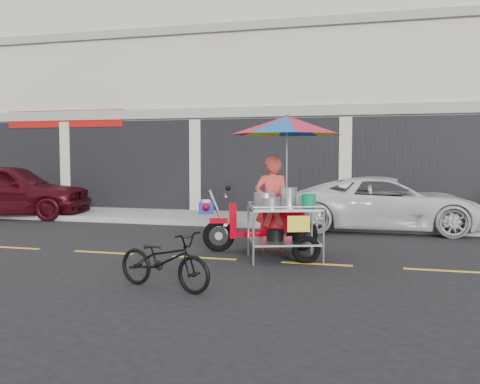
% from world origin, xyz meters
% --- Properties ---
extents(ground, '(90.00, 90.00, 0.00)m').
position_xyz_m(ground, '(0.00, 0.00, 0.00)').
color(ground, black).
extents(sidewalk, '(45.00, 3.00, 0.15)m').
position_xyz_m(sidewalk, '(0.00, 5.50, 0.07)').
color(sidewalk, gray).
rests_on(sidewalk, ground).
extents(shophouse_block, '(36.00, 8.11, 10.40)m').
position_xyz_m(shophouse_block, '(2.82, 10.59, 4.24)').
color(shophouse_block, beige).
rests_on(shophouse_block, ground).
extents(centerline, '(42.00, 0.10, 0.01)m').
position_xyz_m(centerline, '(0.00, 0.00, 0.00)').
color(centerline, gold).
rests_on(centerline, ground).
extents(maroon_sedan, '(5.01, 2.92, 1.60)m').
position_xyz_m(maroon_sedan, '(-9.57, 4.35, 0.80)').
color(maroon_sedan, '#38070F').
rests_on(maroon_sedan, ground).
extents(white_pickup, '(4.79, 2.36, 1.31)m').
position_xyz_m(white_pickup, '(1.16, 4.46, 0.65)').
color(white_pickup, silver).
rests_on(white_pickup, ground).
extents(near_bicycle, '(1.62, 0.95, 0.81)m').
position_xyz_m(near_bicycle, '(-1.81, -2.22, 0.40)').
color(near_bicycle, black).
rests_on(near_bicycle, ground).
extents(food_vendor_rig, '(3.00, 2.51, 2.58)m').
position_xyz_m(food_vendor_rig, '(-0.75, 0.57, 1.62)').
color(food_vendor_rig, black).
rests_on(food_vendor_rig, ground).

